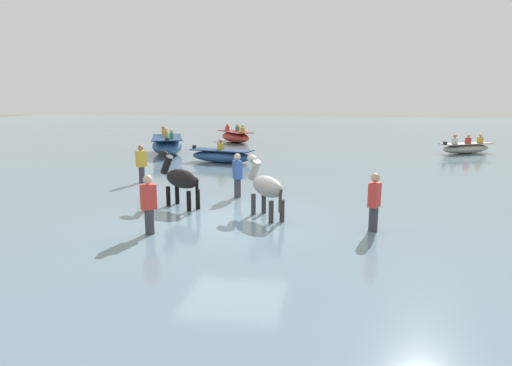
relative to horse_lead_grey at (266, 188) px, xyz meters
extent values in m
plane|color=#666051|center=(-0.78, -0.19, -1.07)|extent=(120.00, 120.00, 0.00)
cube|color=slate|center=(-0.78, 9.81, -0.91)|extent=(90.00, 90.00, 0.32)
ellipsoid|color=gray|center=(0.04, -0.06, 0.04)|extent=(1.13, 1.26, 0.51)
cylinder|color=#31312F|center=(-0.35, 0.20, -0.64)|extent=(0.12, 0.12, 0.86)
cylinder|color=#31312F|center=(-0.11, 0.39, -0.64)|extent=(0.12, 0.12, 0.86)
cylinder|color=#31312F|center=(0.20, -0.50, -0.64)|extent=(0.12, 0.12, 0.86)
cylinder|color=#31312F|center=(0.44, -0.31, -0.64)|extent=(0.12, 0.12, 0.86)
cylinder|color=gray|center=(-0.37, 0.46, 0.36)|extent=(0.45, 0.49, 0.58)
ellipsoid|color=gray|center=(-0.45, 0.56, 0.63)|extent=(0.41, 0.45, 0.22)
cylinder|color=#31312F|center=(0.42, -0.52, -0.19)|extent=(0.08, 0.08, 0.54)
ellipsoid|color=black|center=(-2.36, 0.59, 0.04)|extent=(1.30, 1.04, 0.50)
cylinder|color=black|center=(-2.81, 0.70, -0.64)|extent=(0.12, 0.12, 0.86)
cylinder|color=black|center=(-2.65, 0.96, -0.64)|extent=(0.12, 0.12, 0.86)
cylinder|color=black|center=(-2.06, 0.23, -0.64)|extent=(0.12, 0.12, 0.86)
cylinder|color=black|center=(-1.90, 0.48, -0.64)|extent=(0.12, 0.12, 0.86)
cylinder|color=black|center=(-2.91, 0.95, 0.36)|extent=(0.50, 0.42, 0.58)
ellipsoid|color=black|center=(-3.02, 1.01, 0.62)|extent=(0.46, 0.38, 0.22)
cylinder|color=black|center=(-1.85, 0.27, -0.19)|extent=(0.08, 0.08, 0.54)
ellipsoid|color=#28518E|center=(-6.96, 11.32, -0.33)|extent=(2.93, 4.42, 0.84)
cube|color=navy|center=(-6.96, 11.32, 0.11)|extent=(2.81, 4.24, 0.04)
cube|color=black|center=(-6.23, 9.47, 0.18)|extent=(0.19, 0.17, 0.18)
cube|color=gold|center=(-7.55, 12.34, 0.28)|extent=(0.26, 0.31, 0.30)
sphere|color=#A37556|center=(-7.55, 12.34, 0.52)|extent=(0.18, 0.18, 0.18)
cube|color=gold|center=(-7.00, 11.30, 0.28)|extent=(0.26, 0.31, 0.30)
sphere|color=beige|center=(-7.00, 11.30, 0.52)|extent=(0.18, 0.18, 0.18)
cube|color=#388E51|center=(-6.33, 10.32, 0.28)|extent=(0.26, 0.31, 0.30)
sphere|color=beige|center=(-6.33, 10.32, 0.52)|extent=(0.18, 0.18, 0.18)
ellipsoid|color=#B2AD9E|center=(8.33, 14.23, -0.50)|extent=(2.97, 2.24, 0.49)
cube|color=slate|center=(8.33, 14.23, -0.23)|extent=(2.85, 2.15, 0.04)
cube|color=black|center=(7.12, 13.53, -0.16)|extent=(0.18, 0.20, 0.18)
cube|color=gold|center=(9.09, 14.56, -0.06)|extent=(0.32, 0.29, 0.30)
sphere|color=beige|center=(9.09, 14.56, 0.18)|extent=(0.18, 0.18, 0.18)
cube|color=red|center=(8.38, 14.15, -0.06)|extent=(0.32, 0.29, 0.30)
sphere|color=beige|center=(8.38, 14.15, 0.18)|extent=(0.18, 0.18, 0.18)
cube|color=white|center=(7.64, 13.80, -0.06)|extent=(0.32, 0.29, 0.30)
sphere|color=#A37556|center=(7.64, 13.80, 0.18)|extent=(0.18, 0.18, 0.18)
ellipsoid|color=#28518E|center=(-3.40, 8.80, -0.47)|extent=(3.08, 1.60, 0.54)
cube|color=navy|center=(-3.40, 8.80, -0.18)|extent=(2.95, 1.54, 0.04)
cube|color=black|center=(-4.78, 9.11, -0.11)|extent=(0.15, 0.18, 0.18)
cube|color=gold|center=(-3.42, 8.72, -0.01)|extent=(0.29, 0.23, 0.30)
sphere|color=#A37556|center=(-3.42, 8.72, 0.23)|extent=(0.18, 0.18, 0.18)
ellipsoid|color=#BC382D|center=(-4.77, 17.64, -0.41)|extent=(2.92, 3.29, 0.67)
cube|color=maroon|center=(-4.77, 17.64, -0.05)|extent=(2.81, 3.16, 0.04)
cube|color=red|center=(-5.45, 18.25, 0.12)|extent=(0.30, 0.32, 0.30)
sphere|color=beige|center=(-5.45, 18.25, 0.36)|extent=(0.18, 0.18, 0.18)
cube|color=#388E51|center=(-4.65, 17.73, 0.12)|extent=(0.30, 0.32, 0.30)
sphere|color=beige|center=(-4.65, 17.73, 0.36)|extent=(0.18, 0.18, 0.18)
cube|color=gold|center=(-4.15, 16.97, 0.12)|extent=(0.30, 0.32, 0.30)
sphere|color=tan|center=(-4.15, 16.97, 0.36)|extent=(0.18, 0.18, 0.18)
cylinder|color=#383842|center=(-4.93, 3.71, -0.63)|extent=(0.20, 0.20, 0.88)
cube|color=gold|center=(-4.93, 3.71, 0.08)|extent=(0.32, 0.38, 0.54)
sphere|color=#A37556|center=(-4.93, 3.71, 0.46)|extent=(0.20, 0.20, 0.20)
cylinder|color=#383842|center=(2.53, -0.72, -0.63)|extent=(0.20, 0.20, 0.88)
cube|color=red|center=(2.53, -0.72, 0.08)|extent=(0.31, 0.37, 0.54)
sphere|color=tan|center=(2.53, -0.72, 0.46)|extent=(0.20, 0.20, 0.20)
cylinder|color=#383842|center=(-2.27, -1.80, -0.63)|extent=(0.20, 0.20, 0.88)
cube|color=red|center=(-2.27, -1.80, 0.08)|extent=(0.38, 0.35, 0.54)
sphere|color=beige|center=(-2.27, -1.80, 0.46)|extent=(0.20, 0.20, 0.20)
cylinder|color=#383842|center=(-1.18, 2.07, -0.63)|extent=(0.20, 0.20, 0.88)
cube|color=#3356A8|center=(-1.18, 2.07, 0.08)|extent=(0.34, 0.38, 0.54)
sphere|color=beige|center=(-1.18, 2.07, 0.46)|extent=(0.20, 0.20, 0.20)
camera|label=1|loc=(1.66, -10.62, 2.21)|focal=31.46mm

